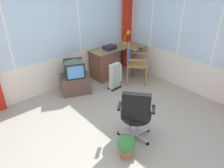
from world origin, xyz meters
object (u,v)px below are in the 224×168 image
at_px(paper_tray, 110,47).
at_px(desk, 104,63).
at_px(tv_remote, 140,49).
at_px(tv_on_stand, 75,79).
at_px(wooden_armchair, 132,59).
at_px(office_chair, 136,113).
at_px(desk_lamp, 128,35).
at_px(space_heater, 116,76).
at_px(potted_plant, 126,145).

bearing_deg(paper_tray, desk, 173.79).
height_order(tv_remote, tv_on_stand, tv_on_stand).
bearing_deg(wooden_armchair, office_chair, -133.98).
relative_size(desk_lamp, space_heater, 0.55).
bearing_deg(tv_remote, desk_lamp, 103.84).
relative_size(office_chair, space_heater, 1.52).
bearing_deg(tv_remote, paper_tray, 163.15).
relative_size(paper_tray, potted_plant, 0.77).
relative_size(office_chair, potted_plant, 2.47).
xyz_separation_m(space_heater, potted_plant, (-1.28, -1.69, -0.10)).
bearing_deg(desk_lamp, office_chair, -131.80).
bearing_deg(wooden_armchair, space_heater, 177.83).
distance_m(desk_lamp, paper_tray, 0.71).
bearing_deg(tv_remote, potted_plant, -116.52).
distance_m(tv_remote, potted_plant, 2.86).
bearing_deg(paper_tray, potted_plant, -125.13).
bearing_deg(space_heater, paper_tray, 61.42).
height_order(paper_tray, space_heater, paper_tray).
relative_size(tv_on_stand, space_heater, 1.22).
relative_size(office_chair, tv_on_stand, 1.24).
height_order(office_chair, potted_plant, office_chair).
relative_size(desk_lamp, wooden_armchair, 0.37).
relative_size(desk, tv_on_stand, 1.79).
relative_size(tv_remote, office_chair, 0.16).
bearing_deg(office_chair, wooden_armchair, 46.02).
relative_size(desk_lamp, tv_on_stand, 0.45).
relative_size(wooden_armchair, office_chair, 0.98).
relative_size(desk, potted_plant, 3.56).
distance_m(paper_tray, wooden_armchair, 0.66).
distance_m(paper_tray, office_chair, 2.46).
bearing_deg(tv_on_stand, wooden_armchair, -19.42).
xyz_separation_m(desk, tv_on_stand, (-0.95, -0.15, -0.06)).
bearing_deg(desk, tv_on_stand, -170.99).
bearing_deg(tv_on_stand, desk_lamp, 5.80).
distance_m(desk_lamp, wooden_armchair, 0.89).
height_order(desk_lamp, office_chair, desk_lamp).
distance_m(office_chair, tv_on_stand, 1.99).
relative_size(tv_remote, paper_tray, 0.50).
bearing_deg(potted_plant, paper_tray, 54.87).
distance_m(paper_tray, tv_on_stand, 1.23).
xyz_separation_m(office_chair, space_heater, (0.93, 1.52, -0.23)).
bearing_deg(desk_lamp, tv_remote, -100.68).
xyz_separation_m(tv_remote, space_heater, (-0.90, -0.07, -0.43)).
distance_m(tv_remote, space_heater, 1.00).
relative_size(paper_tray, office_chair, 0.31).
height_order(paper_tray, wooden_armchair, wooden_armchair).
height_order(desk, tv_on_stand, tv_on_stand).
xyz_separation_m(paper_tray, tv_on_stand, (-1.13, -0.13, -0.45)).
xyz_separation_m(tv_remote, office_chair, (-1.83, -1.60, -0.20)).
bearing_deg(tv_on_stand, desk, 9.01).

